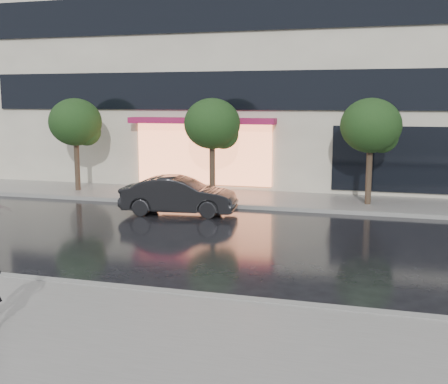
% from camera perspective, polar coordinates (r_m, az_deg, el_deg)
% --- Properties ---
extents(ground, '(120.00, 120.00, 0.00)m').
position_cam_1_polar(ground, '(12.20, -1.49, -9.33)').
color(ground, black).
rests_on(ground, ground).
extents(sidewalk_near, '(60.00, 4.50, 0.12)m').
position_cam_1_polar(sidewalk_near, '(9.34, -7.65, -15.04)').
color(sidewalk_near, slate).
rests_on(sidewalk_near, ground).
extents(sidewalk_far, '(60.00, 3.50, 0.12)m').
position_cam_1_polar(sidewalk_far, '(21.90, 6.53, -0.85)').
color(sidewalk_far, slate).
rests_on(sidewalk_far, ground).
extents(curb_near, '(60.00, 0.25, 0.14)m').
position_cam_1_polar(curb_near, '(11.28, -3.03, -10.54)').
color(curb_near, gray).
rests_on(curb_near, ground).
extents(curb_far, '(60.00, 0.25, 0.14)m').
position_cam_1_polar(curb_far, '(20.20, 5.72, -1.67)').
color(curb_far, gray).
rests_on(curb_far, ground).
extents(tree_far_west, '(2.20, 2.20, 3.99)m').
position_cam_1_polar(tree_far_west, '(24.46, -14.71, 6.71)').
color(tree_far_west, '#33261C').
rests_on(tree_far_west, ground).
extents(tree_mid_west, '(2.20, 2.20, 3.99)m').
position_cam_1_polar(tree_mid_west, '(22.04, -1.04, 6.76)').
color(tree_mid_west, '#33261C').
rests_on(tree_mid_west, ground).
extents(tree_mid_east, '(2.20, 2.20, 3.99)m').
position_cam_1_polar(tree_mid_east, '(21.09, 14.85, 6.34)').
color(tree_mid_east, '#33261C').
rests_on(tree_mid_east, ground).
extents(parked_car, '(4.09, 1.82, 1.30)m').
position_cam_1_polar(parked_car, '(19.41, -4.60, -0.36)').
color(parked_car, black).
rests_on(parked_car, ground).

